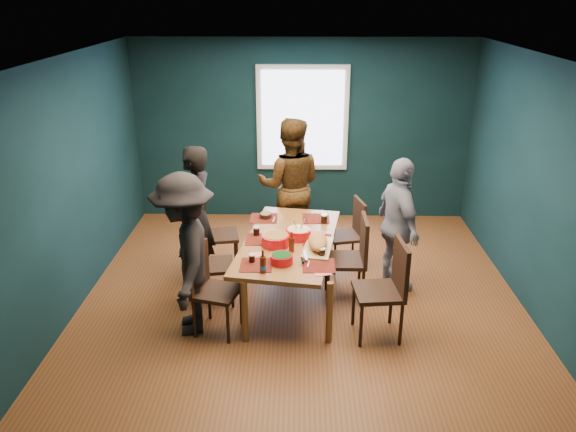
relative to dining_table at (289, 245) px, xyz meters
name	(u,v)px	position (x,y,z in m)	size (l,w,h in m)	color
room	(303,176)	(0.15, 0.31, 0.71)	(5.01, 5.01, 2.71)	brown
dining_table	(289,245)	(0.00, 0.00, 0.00)	(1.24, 2.04, 0.73)	#915E2B
chair_left_far	(213,229)	(-0.96, 0.68, -0.10)	(0.50, 0.50, 0.96)	black
chair_left_mid	(206,259)	(-0.92, -0.11, -0.12)	(0.48, 0.48, 0.93)	black
chair_left_near	(208,283)	(-0.80, -0.68, -0.11)	(0.53, 0.53, 0.95)	black
chair_right_far	(352,229)	(0.77, 0.80, -0.14)	(0.49, 0.49, 0.90)	black
chair_right_mid	(354,253)	(0.73, -0.01, -0.08)	(0.46, 0.46, 1.00)	black
chair_right_near	(388,283)	(1.01, -0.73, -0.06)	(0.51, 0.51, 1.04)	black
person_far_left	(195,215)	(-1.12, 0.42, 0.18)	(0.62, 0.40, 1.69)	black
person_back	(290,186)	(-0.01, 1.34, 0.25)	(0.88, 0.69, 1.81)	black
person_right	(398,226)	(1.25, 0.26, 0.14)	(0.94, 0.39, 1.60)	white
person_near_left	(185,255)	(-1.03, -0.66, 0.19)	(1.10, 0.63, 1.70)	black
bowl_salad	(275,240)	(-0.14, -0.14, 0.14)	(0.30, 0.30, 0.13)	red
bowl_dumpling	(298,233)	(0.10, 0.05, 0.13)	(0.28, 0.28, 0.26)	red
bowl_herbs	(282,259)	(-0.06, -0.58, 0.12)	(0.23, 0.23, 0.10)	red
cutting_board	(318,243)	(0.31, -0.22, 0.14)	(0.37, 0.72, 0.16)	tan
small_bowl	(266,215)	(-0.30, 0.64, 0.10)	(0.15, 0.15, 0.06)	black
beer_bottle_a	(263,265)	(-0.24, -0.78, 0.16)	(0.07, 0.07, 0.24)	#461B0C
beer_bottle_b	(292,244)	(0.04, -0.30, 0.16)	(0.06, 0.06, 0.23)	#461B0C
cola_glass_a	(252,258)	(-0.37, -0.56, 0.12)	(0.06, 0.06, 0.09)	black
cola_glass_b	(322,252)	(0.35, -0.42, 0.12)	(0.07, 0.07, 0.10)	black
cola_glass_c	(324,218)	(0.41, 0.50, 0.13)	(0.08, 0.08, 0.11)	black
cola_glass_d	(256,231)	(-0.37, 0.12, 0.13)	(0.08, 0.08, 0.10)	black
napkin_a	(317,236)	(0.32, 0.10, 0.07)	(0.12, 0.12, 0.00)	#FD6A71
napkin_b	(256,254)	(-0.33, -0.38, 0.07)	(0.12, 0.12, 0.00)	#FD6A71
napkin_c	(322,272)	(0.34, -0.76, 0.07)	(0.16, 0.16, 0.00)	#FD6A71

